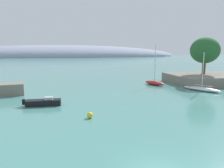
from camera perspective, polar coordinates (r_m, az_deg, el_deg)
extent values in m
cube|color=gray|center=(57.58, 24.24, 1.28)|extent=(18.20, 13.96, 2.15)
cylinder|color=brown|center=(57.80, 23.21, 3.87)|extent=(0.84, 0.84, 2.84)
ellipsoid|color=#28602D|center=(57.62, 23.49, 8.22)|extent=(7.00, 7.00, 6.30)
ellipsoid|color=#8E99AD|center=(262.88, -13.75, 7.11)|extent=(286.53, 88.34, 26.91)
ellipsoid|color=red|center=(50.86, 11.23, 0.28)|extent=(4.02, 5.75, 0.94)
cylinder|color=silver|center=(50.37, 11.39, 5.52)|extent=(0.14, 0.14, 8.37)
cube|color=silver|center=(50.91, 11.05, 1.23)|extent=(1.18, 2.28, 0.10)
ellipsoid|color=white|center=(46.45, 22.77, -1.21)|extent=(5.54, 7.60, 0.74)
cylinder|color=silver|center=(45.97, 23.06, 3.48)|extent=(0.16, 0.16, 6.90)
cube|color=silver|center=(46.19, 23.20, -0.39)|extent=(1.79, 3.02, 0.10)
cube|color=black|center=(33.19, -17.75, -4.74)|extent=(5.00, 1.67, 0.87)
cube|color=black|center=(33.62, -22.40, -4.44)|extent=(0.45, 0.37, 0.78)
cube|color=#B2B7C1|center=(32.95, -16.52, -3.65)|extent=(1.21, 0.96, 0.40)
sphere|color=yellow|center=(26.14, -5.89, -8.23)|extent=(0.73, 0.73, 0.73)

